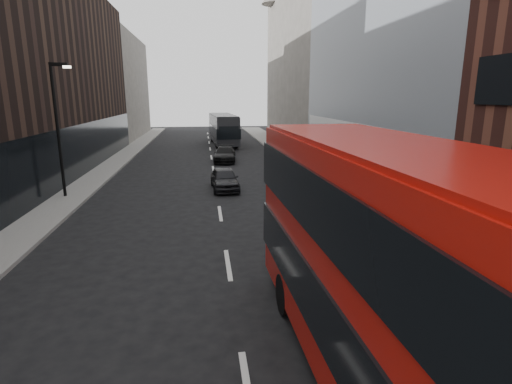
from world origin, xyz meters
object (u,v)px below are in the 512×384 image
object	(u,v)px
grey_bus	(223,129)
car_c	(225,154)
red_bus	(412,280)
car_a	(224,179)
street_lamp	(58,121)
car_b	(287,177)

from	to	relation	value
grey_bus	car_c	size ratio (longest dim) A/B	2.42
red_bus	grey_bus	bearing A→B (deg)	89.80
grey_bus	car_a	xyz separation A→B (m)	(-1.12, -22.55, -1.18)
street_lamp	red_bus	bearing A→B (deg)	-57.48
street_lamp	car_c	xyz separation A→B (m)	(9.32, 11.44, -3.54)
car_a	grey_bus	bearing A→B (deg)	84.60
street_lamp	car_a	world-z (taller)	street_lamp
red_bus	car_a	distance (m)	18.20
grey_bus	car_c	distance (m)	12.25
street_lamp	car_b	bearing A→B (deg)	2.24
grey_bus	car_a	distance (m)	22.61
street_lamp	car_b	distance (m)	12.91
car_a	red_bus	bearing A→B (deg)	-86.05
red_bus	car_c	world-z (taller)	red_bus
car_b	car_c	distance (m)	11.39
street_lamp	car_a	bearing A→B (deg)	7.04
street_lamp	car_b	size ratio (longest dim) A/B	1.51
street_lamp	car_b	world-z (taller)	street_lamp
car_a	car_c	world-z (taller)	car_a
grey_bus	car_b	xyz separation A→B (m)	(2.61, -23.14, -1.07)
car_b	car_c	world-z (taller)	car_b
car_a	car_c	bearing A→B (deg)	84.10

